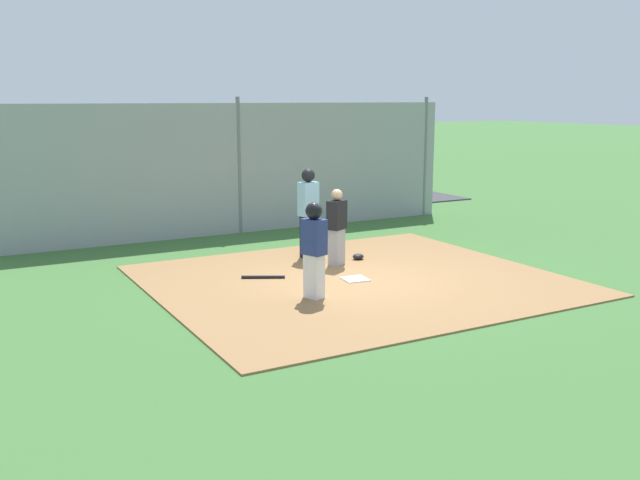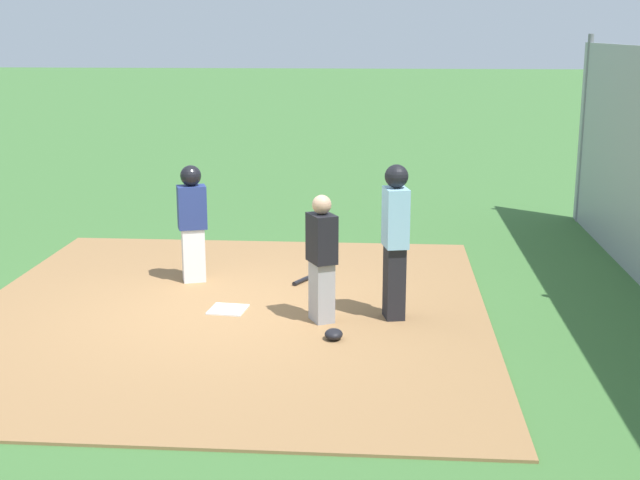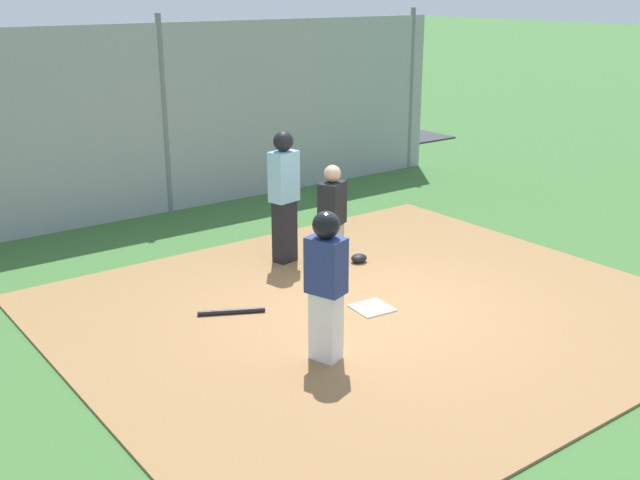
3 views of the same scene
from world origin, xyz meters
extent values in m
plane|color=#3D6B33|center=(0.00, 0.00, 0.00)|extent=(140.00, 140.00, 0.00)
cube|color=olive|center=(0.00, 0.00, 0.01)|extent=(7.20, 6.40, 0.03)
cube|color=white|center=(0.00, 0.00, 0.04)|extent=(0.48, 0.48, 0.02)
cube|color=#9E9EA3|center=(-0.30, -1.19, 0.39)|extent=(0.37, 0.33, 0.73)
cube|color=black|center=(-0.30, -1.19, 1.04)|extent=(0.46, 0.41, 0.58)
sphere|color=tan|center=(-0.30, -1.19, 1.45)|extent=(0.23, 0.23, 0.23)
cube|color=black|center=(-0.12, -2.05, 0.47)|extent=(0.34, 0.28, 0.89)
cube|color=#8CC1E0|center=(-0.12, -2.05, 1.27)|extent=(0.43, 0.33, 0.70)
sphere|color=black|center=(-0.12, -2.05, 1.76)|extent=(0.28, 0.28, 0.28)
cube|color=silver|center=(1.24, 0.70, 0.40)|extent=(0.30, 0.35, 0.75)
cube|color=navy|center=(1.24, 0.70, 1.07)|extent=(0.37, 0.44, 0.59)
sphere|color=tan|center=(1.24, 0.70, 1.48)|extent=(0.23, 0.23, 0.23)
sphere|color=black|center=(1.24, 0.70, 1.50)|extent=(0.28, 0.28, 0.28)
cylinder|color=black|center=(1.45, -0.89, 0.06)|extent=(0.74, 0.43, 0.06)
ellipsoid|color=black|center=(-0.93, -1.37, 0.09)|extent=(0.24, 0.20, 0.12)
cylinder|color=slate|center=(5.70, -5.46, 1.68)|extent=(0.10, 0.10, 3.35)
camera|label=1|loc=(6.66, 10.68, 3.31)|focal=39.50mm
camera|label=2|loc=(-10.04, -1.92, 3.41)|focal=48.31mm
camera|label=3|loc=(5.64, 6.46, 3.76)|focal=42.88mm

